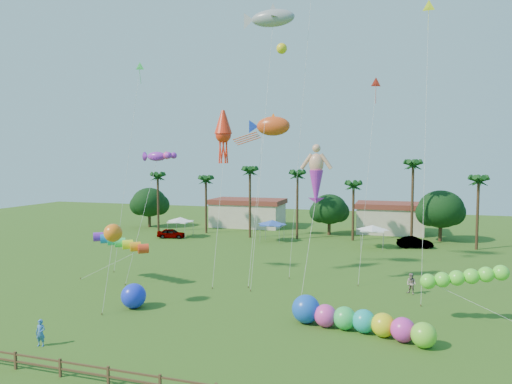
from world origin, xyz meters
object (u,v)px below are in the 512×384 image
(caterpillar_inflatable, at_px, (354,320))
(car_a, at_px, (171,233))
(car_b, at_px, (415,242))
(spectator_a, at_px, (41,333))
(spectator_b, at_px, (411,284))
(blue_ball, at_px, (134,296))

(caterpillar_inflatable, bearing_deg, car_a, 148.76)
(car_b, distance_m, spectator_a, 47.00)
(spectator_a, distance_m, caterpillar_inflatable, 20.23)
(spectator_b, height_order, blue_ball, blue_ball)
(car_a, distance_m, spectator_a, 39.65)
(car_a, relative_size, spectator_b, 2.27)
(car_a, height_order, car_b, car_b)
(car_b, bearing_deg, spectator_a, 137.09)
(car_b, relative_size, caterpillar_inflatable, 0.46)
(car_b, relative_size, spectator_b, 2.45)
(caterpillar_inflatable, bearing_deg, spectator_a, -141.98)
(car_b, bearing_deg, car_a, 81.39)
(car_a, height_order, spectator_a, spectator_a)
(spectator_b, height_order, caterpillar_inflatable, caterpillar_inflatable)
(caterpillar_inflatable, xyz_separation_m, blue_ball, (-17.02, -0.06, 0.13))
(spectator_a, relative_size, blue_ball, 0.87)
(car_a, xyz_separation_m, caterpillar_inflatable, (29.55, -29.86, 0.14))
(car_b, height_order, spectator_b, spectator_b)
(spectator_a, bearing_deg, caterpillar_inflatable, 14.18)
(spectator_b, relative_size, caterpillar_inflatable, 0.19)
(caterpillar_inflatable, distance_m, blue_ball, 17.02)
(car_b, bearing_deg, caterpillar_inflatable, 158.37)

